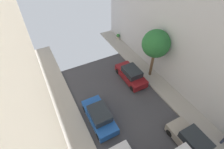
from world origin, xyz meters
TOP-DOWN VIEW (x-y plane):
  - parked_car_left_3 at (-2.70, 7.69)m, footprint 1.78×4.20m
  - parked_car_right_2 at (2.70, 2.10)m, footprint 1.78×4.20m
  - parked_car_right_3 at (2.70, 10.96)m, footprint 1.78×4.20m
  - street_tree_1 at (5.03, 10.49)m, footprint 2.86×2.86m
  - potted_plant_2 at (5.69, 19.21)m, footprint 0.50×0.50m

SIDE VIEW (x-z plane):
  - potted_plant_2 at x=5.69m, z-range 0.18..0.96m
  - parked_car_left_3 at x=-2.70m, z-range -0.06..1.50m
  - parked_car_right_2 at x=2.70m, z-range -0.06..1.50m
  - parked_car_right_3 at x=2.70m, z-range -0.06..1.50m
  - street_tree_1 at x=5.03m, z-range 1.48..7.07m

